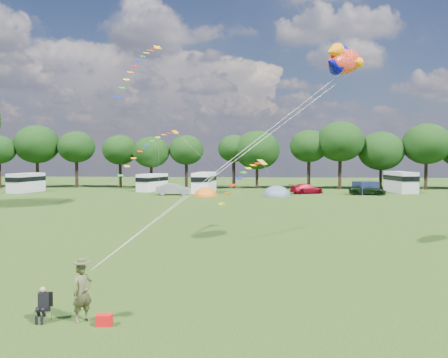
# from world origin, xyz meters

# --- Properties ---
(ground_plane) EXTENTS (180.00, 180.00, 0.00)m
(ground_plane) POSITION_xyz_m (0.00, 0.00, 0.00)
(ground_plane) COLOR black
(ground_plane) RESTS_ON ground
(tree_line) EXTENTS (102.98, 10.98, 10.27)m
(tree_line) POSITION_xyz_m (5.30, 54.99, 6.35)
(tree_line) COLOR black
(tree_line) RESTS_ON ground
(car_b) EXTENTS (4.42, 1.99, 1.51)m
(car_b) POSITION_xyz_m (-9.11, 42.79, 0.76)
(car_b) COLOR gray
(car_b) RESTS_ON ground
(car_c) EXTENTS (4.79, 3.53, 1.33)m
(car_c) POSITION_xyz_m (8.47, 46.31, 0.66)
(car_c) COLOR maroon
(car_c) RESTS_ON ground
(car_d) EXTENTS (5.17, 2.93, 1.34)m
(car_d) POSITION_xyz_m (16.26, 44.91, 0.67)
(car_d) COLOR black
(car_d) RESTS_ON ground
(campervan_a) EXTENTS (3.69, 5.85, 2.66)m
(campervan_a) POSITION_xyz_m (-30.57, 46.01, 1.43)
(campervan_a) COLOR silver
(campervan_a) RESTS_ON ground
(campervan_b) EXTENTS (3.99, 5.49, 2.48)m
(campervan_b) POSITION_xyz_m (-13.36, 49.31, 1.33)
(campervan_b) COLOR white
(campervan_b) RESTS_ON ground
(campervan_c) EXTENTS (2.99, 5.91, 2.79)m
(campervan_c) POSITION_xyz_m (-5.55, 46.90, 1.50)
(campervan_c) COLOR white
(campervan_c) RESTS_ON ground
(campervan_d) EXTENTS (3.54, 6.24, 2.88)m
(campervan_d) POSITION_xyz_m (21.76, 49.40, 1.55)
(campervan_d) COLOR #B6B6B8
(campervan_d) RESTS_ON ground
(tent_orange) EXTENTS (3.01, 3.30, 2.36)m
(tent_orange) POSITION_xyz_m (-4.69, 40.81, 0.02)
(tent_orange) COLOR orange
(tent_orange) RESTS_ON ground
(tent_greyblue) EXTENTS (3.70, 4.06, 2.75)m
(tent_greyblue) POSITION_xyz_m (4.27, 41.62, 0.02)
(tent_greyblue) COLOR slate
(tent_greyblue) RESTS_ON ground
(awning_navy) EXTENTS (3.46, 3.21, 1.73)m
(awning_navy) POSITION_xyz_m (16.16, 45.56, 0.87)
(awning_navy) COLOR #131B39
(awning_navy) RESTS_ON ground
(kite_flyer) EXTENTS (0.83, 0.83, 1.94)m
(kite_flyer) POSITION_xyz_m (-3.70, -5.73, 0.97)
(kite_flyer) COLOR #4C4C2C
(kite_flyer) RESTS_ON ground
(camp_chair) EXTENTS (0.61, 0.63, 1.16)m
(camp_chair) POSITION_xyz_m (-5.00, -5.80, 0.69)
(camp_chair) COLOR #99999E
(camp_chair) RESTS_ON ground
(kite_bag) EXTENTS (0.54, 0.39, 0.36)m
(kite_bag) POSITION_xyz_m (-2.87, -6.08, 0.18)
(kite_bag) COLOR red
(kite_bag) RESTS_ON ground
(fish_kite) EXTENTS (3.07, 3.89, 2.13)m
(fish_kite) POSITION_xyz_m (6.64, 6.58, 10.62)
(fish_kite) COLOR red
(fish_kite) RESTS_ON ground
(streamer_kite_a) EXTENTS (3.43, 5.62, 5.79)m
(streamer_kite_a) POSITION_xyz_m (-9.31, 26.36, 14.29)
(streamer_kite_a) COLOR #FFB600
(streamer_kite_a) RESTS_ON ground
(streamer_kite_b) EXTENTS (4.19, 4.61, 3.76)m
(streamer_kite_b) POSITION_xyz_m (-6.59, 18.91, 6.23)
(streamer_kite_b) COLOR #D28F00
(streamer_kite_b) RESTS_ON ground
(streamer_kite_c) EXTENTS (3.15, 5.01, 2.81)m
(streamer_kite_c) POSITION_xyz_m (1.27, 11.93, 4.15)
(streamer_kite_c) COLOR gold
(streamer_kite_c) RESTS_ON ground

